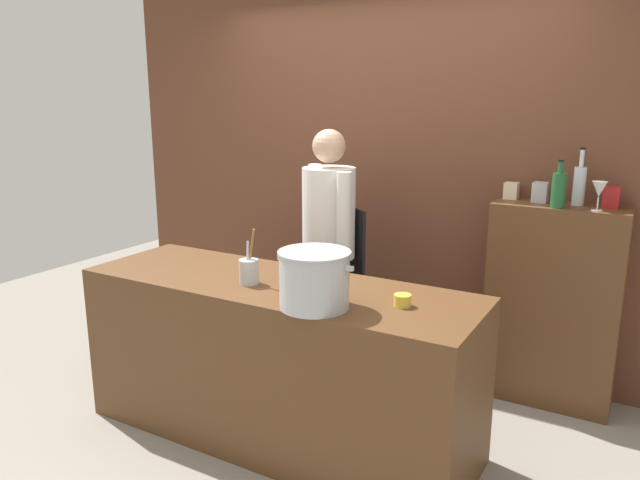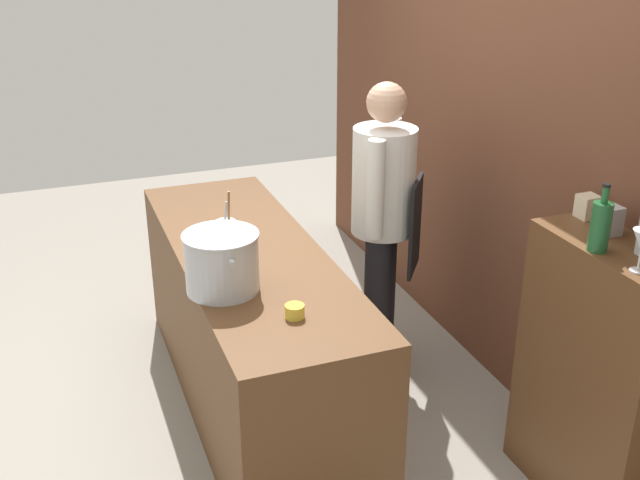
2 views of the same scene
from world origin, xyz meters
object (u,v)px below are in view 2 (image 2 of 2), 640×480
wine_bottle_green (600,225)px  stockpot_large (222,262)px  utensil_crock (226,232)px  spice_tin_cream (588,207)px  butter_jar (295,311)px  chef (384,210)px  spice_tin_silver (609,220)px

wine_bottle_green → stockpot_large: bearing=-122.7°
utensil_crock → wine_bottle_green: size_ratio=1.07×
stockpot_large → wine_bottle_green: bearing=57.3°
stockpot_large → spice_tin_cream: spice_tin_cream is taller
utensil_crock → butter_jar: size_ratio=3.54×
chef → butter_jar: size_ratio=19.97×
butter_jar → wine_bottle_green: 1.26m
stockpot_large → utensil_crock: bearing=163.9°
chef → utensil_crock: 0.87m
chef → wine_bottle_green: (1.32, 0.29, 0.38)m
butter_jar → utensil_crock: bearing=-174.5°
utensil_crock → butter_jar: (0.83, 0.08, -0.04)m
butter_jar → spice_tin_silver: size_ratio=0.69×
butter_jar → wine_bottle_green: (0.49, 1.09, 0.42)m
wine_bottle_green → spice_tin_silver: 0.20m
butter_jar → spice_tin_silver: spice_tin_silver is taller
wine_bottle_green → spice_tin_cream: bearing=148.0°
chef → wine_bottle_green: size_ratio=6.03×
chef → utensil_crock: size_ratio=5.64×
butter_jar → wine_bottle_green: bearing=65.9°
chef → spice_tin_silver: size_ratio=13.88×
chef → utensil_crock: chef is taller
chef → wine_bottle_green: chef is taller
stockpot_large → wine_bottle_green: 1.58m
utensil_crock → butter_jar: bearing=5.5°
chef → butter_jar: chef is taller
stockpot_large → wine_bottle_green: (0.84, 1.30, 0.31)m
wine_bottle_green → spice_tin_cream: size_ratio=2.73×
butter_jar → chef: bearing=136.4°
chef → spice_tin_silver: 1.32m
wine_bottle_green → spice_tin_cream: 0.36m
utensil_crock → spice_tin_cream: size_ratio=2.92×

